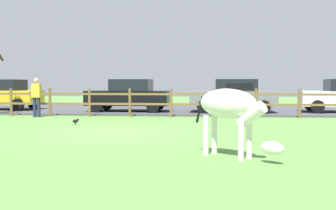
{
  "coord_description": "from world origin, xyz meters",
  "views": [
    {
      "loc": [
        2.58,
        -10.75,
        1.41
      ],
      "look_at": [
        1.48,
        1.06,
        0.73
      ],
      "focal_mm": 40.5,
      "sensor_mm": 36.0,
      "label": 1
    }
  ],
  "objects_px": {
    "zebra": "(231,109)",
    "visitor_near_fence": "(36,95)",
    "crow_on_grass": "(76,121)",
    "parked_car_grey": "(233,95)",
    "parked_car_yellow": "(1,94)",
    "parked_car_black": "(129,95)"
  },
  "relations": [
    {
      "from": "parked_car_yellow",
      "to": "zebra",
      "type": "bearing_deg",
      "value": -46.48
    },
    {
      "from": "crow_on_grass",
      "to": "parked_car_grey",
      "type": "xyz_separation_m",
      "value": [
        5.74,
        5.66,
        0.72
      ]
    },
    {
      "from": "parked_car_black",
      "to": "parked_car_yellow",
      "type": "height_order",
      "value": "same"
    },
    {
      "from": "parked_car_grey",
      "to": "visitor_near_fence",
      "type": "relative_size",
      "value": 2.44
    },
    {
      "from": "crow_on_grass",
      "to": "parked_car_grey",
      "type": "bearing_deg",
      "value": 44.58
    },
    {
      "from": "zebra",
      "to": "parked_car_black",
      "type": "height_order",
      "value": "parked_car_black"
    },
    {
      "from": "parked_car_grey",
      "to": "parked_car_yellow",
      "type": "height_order",
      "value": "same"
    },
    {
      "from": "visitor_near_fence",
      "to": "parked_car_black",
      "type": "bearing_deg",
      "value": 41.35
    },
    {
      "from": "crow_on_grass",
      "to": "parked_car_black",
      "type": "distance_m",
      "value": 5.79
    },
    {
      "from": "parked_car_grey",
      "to": "parked_car_yellow",
      "type": "distance_m",
      "value": 11.88
    },
    {
      "from": "zebra",
      "to": "visitor_near_fence",
      "type": "bearing_deg",
      "value": 132.96
    },
    {
      "from": "parked_car_yellow",
      "to": "parked_car_grey",
      "type": "bearing_deg",
      "value": -2.96
    },
    {
      "from": "crow_on_grass",
      "to": "parked_car_yellow",
      "type": "relative_size",
      "value": 0.05
    },
    {
      "from": "zebra",
      "to": "visitor_near_fence",
      "type": "distance_m",
      "value": 10.98
    },
    {
      "from": "zebra",
      "to": "parked_car_black",
      "type": "distance_m",
      "value": 11.74
    },
    {
      "from": "crow_on_grass",
      "to": "parked_car_yellow",
      "type": "bearing_deg",
      "value": 134.33
    },
    {
      "from": "parked_car_black",
      "to": "visitor_near_fence",
      "type": "distance_m",
      "value": 4.48
    },
    {
      "from": "parked_car_yellow",
      "to": "crow_on_grass",
      "type": "bearing_deg",
      "value": -45.67
    },
    {
      "from": "zebra",
      "to": "parked_car_yellow",
      "type": "relative_size",
      "value": 0.4
    },
    {
      "from": "parked_car_black",
      "to": "parked_car_yellow",
      "type": "bearing_deg",
      "value": 175.21
    },
    {
      "from": "crow_on_grass",
      "to": "zebra",
      "type": "bearing_deg",
      "value": -47.46
    },
    {
      "from": "parked_car_grey",
      "to": "zebra",
      "type": "bearing_deg",
      "value": -94.6
    }
  ]
}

